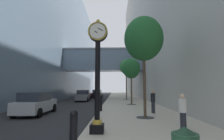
# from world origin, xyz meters

# --- Properties ---
(ground_plane) EXTENTS (110.00, 110.00, 0.00)m
(ground_plane) POSITION_xyz_m (0.00, 27.00, 0.00)
(ground_plane) COLOR #262628
(ground_plane) RESTS_ON ground
(sidewalk_right) EXTENTS (6.14, 80.00, 0.14)m
(sidewalk_right) POSITION_xyz_m (3.07, 30.00, 0.07)
(sidewalk_right) COLOR #BCB29E
(sidewalk_right) RESTS_ON ground
(building_block_left) EXTENTS (23.19, 80.00, 26.56)m
(building_block_left) POSITION_xyz_m (-12.14, 29.99, 13.22)
(building_block_left) COLOR slate
(building_block_left) RESTS_ON ground
(building_block_right) EXTENTS (9.00, 80.00, 33.52)m
(building_block_right) POSITION_xyz_m (10.64, 30.00, 16.76)
(building_block_right) COLOR #B7B2A8
(building_block_right) RESTS_ON ground
(street_clock) EXTENTS (0.84, 0.55, 4.81)m
(street_clock) POSITION_xyz_m (0.63, 5.56, 2.79)
(street_clock) COLOR black
(street_clock) RESTS_ON sidewalk_right
(bollard_nearest) EXTENTS (0.23, 0.23, 1.21)m
(bollard_nearest) POSITION_xyz_m (0.22, 3.21, 0.77)
(bollard_nearest) COLOR black
(bollard_nearest) RESTS_ON sidewalk_right
(bollard_third) EXTENTS (0.23, 0.23, 1.21)m
(bollard_third) POSITION_xyz_m (0.22, 9.27, 0.77)
(bollard_third) COLOR black
(bollard_third) RESTS_ON sidewalk_right
(bollard_fourth) EXTENTS (0.23, 0.23, 1.21)m
(bollard_fourth) POSITION_xyz_m (0.22, 12.30, 0.77)
(bollard_fourth) COLOR black
(bollard_fourth) RESTS_ON sidewalk_right
(street_tree_near) EXTENTS (2.52, 2.52, 6.47)m
(street_tree_near) POSITION_xyz_m (3.23, 9.22, 5.14)
(street_tree_near) COLOR #333335
(street_tree_near) RESTS_ON sidewalk_right
(street_tree_mid_near) EXTENTS (2.02, 2.02, 5.25)m
(street_tree_mid_near) POSITION_xyz_m (3.23, 17.83, 4.19)
(street_tree_mid_near) COLOR #333335
(street_tree_mid_near) RESTS_ON sidewalk_right
(street_tree_mid_far) EXTENTS (2.14, 2.14, 6.61)m
(street_tree_mid_far) POSITION_xyz_m (3.23, 26.44, 5.47)
(street_tree_mid_far) COLOR #333335
(street_tree_mid_far) RESTS_ON sidewalk_right
(pedestrian_walking) EXTENTS (0.43, 0.43, 1.58)m
(pedestrian_walking) POSITION_xyz_m (4.36, 6.13, 0.97)
(pedestrian_walking) COLOR #23232D
(pedestrian_walking) RESTS_ON sidewalk_right
(pedestrian_by_clock) EXTENTS (0.44, 0.44, 1.69)m
(pedestrian_by_clock) POSITION_xyz_m (4.18, 11.23, 1.03)
(pedestrian_by_clock) COLOR #23232D
(pedestrian_by_clock) RESTS_ON sidewalk_right
(car_silver_near) EXTENTS (2.03, 4.40, 1.64)m
(car_silver_near) POSITION_xyz_m (-4.60, 11.31, 0.80)
(car_silver_near) COLOR #B7BABF
(car_silver_near) RESTS_ON ground
(car_grey_mid) EXTENTS (2.06, 4.54, 1.67)m
(car_grey_mid) POSITION_xyz_m (-3.52, 24.61, 0.81)
(car_grey_mid) COLOR slate
(car_grey_mid) RESTS_ON ground
(car_red_far) EXTENTS (2.16, 4.45, 1.62)m
(car_red_far) POSITION_xyz_m (-4.89, 34.81, 0.79)
(car_red_far) COLOR #AD191E
(car_red_far) RESTS_ON ground
(car_black_trailing) EXTENTS (2.02, 4.40, 1.66)m
(car_black_trailing) POSITION_xyz_m (-2.19, 32.48, 0.81)
(car_black_trailing) COLOR black
(car_black_trailing) RESTS_ON ground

